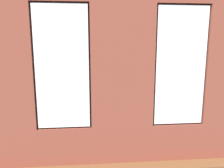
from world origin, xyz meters
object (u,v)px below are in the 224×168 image
at_px(couch_by_window, 125,131).
at_px(cup_ceramic, 97,106).
at_px(remote_gray, 105,106).
at_px(tv_flatscreen, 11,86).
at_px(potted_plant_near_tv, 21,107).
at_px(table_plant_small, 123,102).
at_px(potted_plant_beside_window_right, 17,107).
at_px(coffee_table, 111,108).
at_px(media_console, 13,110).
at_px(potted_plant_by_left_couch, 167,96).
at_px(couch_left, 195,107).
at_px(potted_plant_between_couches, 189,113).
at_px(potted_plant_corner_near_left, 175,87).
at_px(potted_plant_foreground_right, 36,85).
at_px(potted_plant_mid_room_small, 138,102).
at_px(remote_silver, 111,106).
at_px(candle_jar, 115,106).

distance_m(couch_by_window, cup_ceramic, 1.64).
xyz_separation_m(couch_by_window, remote_gray, (0.33, -1.75, 0.10)).
xyz_separation_m(tv_flatscreen, potted_plant_near_tv, (-0.55, 0.97, -0.36)).
distance_m(table_plant_small, potted_plant_beside_window_right, 3.11).
xyz_separation_m(coffee_table, remote_gray, (0.17, -0.10, 0.06)).
relative_size(media_console, potted_plant_by_left_couch, 2.12).
bearing_deg(potted_plant_near_tv, media_console, -60.35).
bearing_deg(media_console, potted_plant_by_left_couch, -168.23).
bearing_deg(couch_left, potted_plant_between_couches, -28.53).
bearing_deg(remote_gray, potted_plant_by_left_couch, -179.36).
height_order(potted_plant_corner_near_left, potted_plant_near_tv, potted_plant_near_tv).
relative_size(cup_ceramic, potted_plant_near_tv, 0.10).
bearing_deg(remote_gray, cup_ceramic, 14.29).
relative_size(media_console, potted_plant_foreground_right, 0.71).
bearing_deg(potted_plant_between_couches, couch_left, -120.78).
distance_m(cup_ceramic, potted_plant_mid_room_small, 1.55).
height_order(remote_silver, potted_plant_beside_window_right, potted_plant_beside_window_right).
height_order(couch_by_window, potted_plant_beside_window_right, potted_plant_beside_window_right).
distance_m(tv_flatscreen, potted_plant_by_left_couch, 5.26).
bearing_deg(potted_plant_beside_window_right, table_plant_small, -142.52).
xyz_separation_m(media_console, potted_plant_between_couches, (-4.56, 1.95, 0.40)).
bearing_deg(potted_plant_between_couches, potted_plant_corner_near_left, -106.86).
height_order(potted_plant_beside_window_right, potted_plant_near_tv, potted_plant_beside_window_right).
relative_size(cup_ceramic, remote_silver, 0.61).
relative_size(media_console, potted_plant_near_tv, 0.98).
height_order(media_console, potted_plant_beside_window_right, potted_plant_beside_window_right).
xyz_separation_m(potted_plant_foreground_right, potted_plant_between_couches, (-4.25, 3.57, -0.05)).
bearing_deg(potted_plant_foreground_right, potted_plant_beside_window_right, 98.19).
bearing_deg(potted_plant_mid_room_small, table_plant_small, 41.92).
bearing_deg(potted_plant_by_left_couch, potted_plant_foreground_right, -6.60).
xyz_separation_m(remote_silver, media_console, (2.91, -0.35, -0.13)).
xyz_separation_m(potted_plant_mid_room_small, potted_plant_corner_near_left, (-1.80, -1.38, 0.18)).
height_order(couch_left, remote_silver, couch_left).
relative_size(coffee_table, potted_plant_corner_near_left, 1.57).
bearing_deg(tv_flatscreen, couch_by_window, 146.97).
xyz_separation_m(coffee_table, cup_ceramic, (0.40, 0.12, 0.10)).
distance_m(media_console, tv_flatscreen, 0.72).
distance_m(potted_plant_foreground_right, potted_plant_corner_near_left, 5.35).
bearing_deg(potted_plant_beside_window_right, couch_left, -159.65).
distance_m(cup_ceramic, potted_plant_near_tv, 2.03).
bearing_deg(remote_silver, couch_left, 29.54).
height_order(coffee_table, potted_plant_by_left_couch, potted_plant_by_left_couch).
bearing_deg(table_plant_small, tv_flatscreen, -3.76).
distance_m(tv_flatscreen, potted_plant_near_tv, 1.17).
bearing_deg(coffee_table, potted_plant_by_left_couch, -147.14).
height_order(potted_plant_mid_room_small, potted_plant_near_tv, potted_plant_near_tv).
bearing_deg(cup_ceramic, candle_jar, 180.00).
distance_m(tv_flatscreen, potted_plant_foreground_right, 1.66).
distance_m(remote_silver, potted_plant_by_left_couch, 2.61).
xyz_separation_m(candle_jar, potted_plant_corner_near_left, (-2.64, -2.15, 0.09)).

